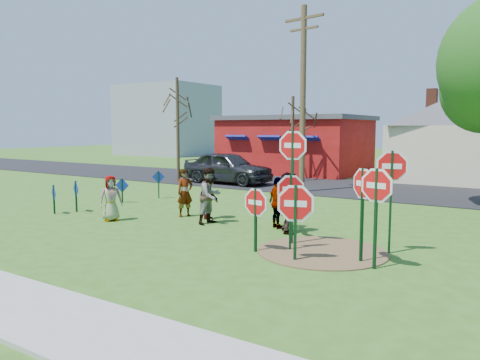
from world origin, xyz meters
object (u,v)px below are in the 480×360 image
object	(u,v)px
person_b	(185,193)
utility_pole	(303,96)
stop_sign_a	(256,207)
stop_sign_c	(363,193)
suv	(228,167)
stop_sign_d	(392,175)
person_a	(111,198)
stop_sign_b	(293,158)

from	to	relation	value
person_b	utility_pole	xyz separation A→B (m)	(0.73, 7.83, 3.74)
stop_sign_a	stop_sign_c	bearing A→B (deg)	19.31
suv	stop_sign_d	bearing A→B (deg)	-128.36
suv	utility_pole	distance (m)	6.18
person_a	person_b	distance (m)	2.48
stop_sign_c	person_b	bearing A→B (deg)	-162.40
stop_sign_d	suv	xyz separation A→B (m)	(-11.46, 9.77, -1.00)
utility_pole	stop_sign_c	bearing A→B (deg)	-58.11
stop_sign_b	stop_sign_d	distance (m)	2.49
stop_sign_a	suv	world-z (taller)	suv
stop_sign_c	stop_sign_d	xyz separation A→B (m)	(0.33, 1.14, 0.33)
stop_sign_c	person_a	distance (m)	8.57
stop_sign_b	person_b	xyz separation A→B (m)	(-4.86, 1.51, -1.46)
person_b	suv	world-z (taller)	suv
stop_sign_d	suv	world-z (taller)	stop_sign_d
stop_sign_c	person_a	bearing A→B (deg)	-146.79
stop_sign_a	person_a	size ratio (longest dim) A/B	1.14
stop_sign_d	person_a	xyz separation A→B (m)	(-8.85, -0.88, -1.16)
stop_sign_c	stop_sign_d	bearing A→B (deg)	108.87
stop_sign_a	suv	bearing A→B (deg)	134.98
stop_sign_c	person_b	xyz separation A→B (m)	(-6.94, 2.17, -0.76)
person_a	utility_pole	bearing A→B (deg)	18.81
stop_sign_d	person_a	size ratio (longest dim) A/B	1.76
stop_sign_c	suv	world-z (taller)	stop_sign_c
stop_sign_b	suv	xyz separation A→B (m)	(-9.05, 10.26, -1.37)
stop_sign_b	suv	world-z (taller)	stop_sign_b
stop_sign_d	utility_pole	world-z (taller)	utility_pole
person_a	suv	world-z (taller)	suv
stop_sign_a	person_a	xyz separation A→B (m)	(-6.02, 0.76, -0.38)
suv	utility_pole	world-z (taller)	utility_pole
person_b	stop_sign_d	bearing A→B (deg)	-76.26
stop_sign_b	stop_sign_d	xyz separation A→B (m)	(2.41, 0.49, -0.37)
stop_sign_a	stop_sign_b	size ratio (longest dim) A/B	0.55
stop_sign_b	suv	bearing A→B (deg)	126.01
stop_sign_a	stop_sign_b	distance (m)	1.69
person_a	stop_sign_b	bearing A→B (deg)	-54.34
stop_sign_a	stop_sign_d	size ratio (longest dim) A/B	0.64
stop_sign_d	person_a	world-z (taller)	stop_sign_d
stop_sign_a	person_b	world-z (taller)	stop_sign_a
stop_sign_a	person_a	bearing A→B (deg)	-179.30
stop_sign_d	person_b	world-z (taller)	stop_sign_d
person_a	person_b	xyz separation A→B (m)	(1.58, 1.91, 0.07)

